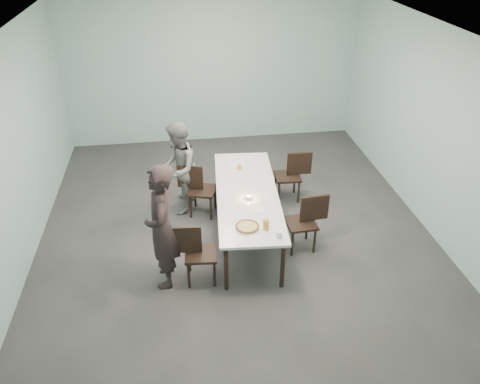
{
  "coord_description": "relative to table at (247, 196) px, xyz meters",
  "views": [
    {
      "loc": [
        -0.79,
        -5.94,
        4.35
      ],
      "look_at": [
        0.0,
        -0.48,
        1.0
      ],
      "focal_mm": 35.0,
      "sensor_mm": 36.0,
      "label": 1
    }
  ],
  "objects": [
    {
      "name": "ground",
      "position": [
        -0.16,
        0.1,
        -0.69
      ],
      "size": [
        7.0,
        7.0,
        0.0
      ],
      "primitive_type": "plane",
      "color": "#333335",
      "rests_on": "ground"
    },
    {
      "name": "room_shell",
      "position": [
        -0.16,
        0.1,
        1.33
      ],
      "size": [
        6.02,
        7.02,
        3.01
      ],
      "color": "#9EC7C3",
      "rests_on": "ground"
    },
    {
      "name": "table",
      "position": [
        0.0,
        0.0,
        0.0
      ],
      "size": [
        1.09,
        2.66,
        0.75
      ],
      "rotation": [
        0.0,
        0.0,
        -0.07
      ],
      "color": "white",
      "rests_on": "ground"
    },
    {
      "name": "chair_near_left",
      "position": [
        -0.85,
        -0.93,
        -0.19
      ],
      "size": [
        0.63,
        0.45,
        0.87
      ],
      "rotation": [
        0.0,
        0.0,
        -0.08
      ],
      "color": "black",
      "rests_on": "ground"
    },
    {
      "name": "chair_far_left",
      "position": [
        -0.7,
        0.71,
        -0.19
      ],
      "size": [
        0.65,
        0.53,
        0.87
      ],
      "rotation": [
        0.0,
        0.0,
        -0.3
      ],
      "color": "black",
      "rests_on": "ground"
    },
    {
      "name": "chair_near_right",
      "position": [
        0.8,
        -0.44,
        -0.19
      ],
      "size": [
        0.62,
        0.45,
        0.87
      ],
      "rotation": [
        0.0,
        0.0,
        3.21
      ],
      "color": "black",
      "rests_on": "ground"
    },
    {
      "name": "chair_far_right",
      "position": [
        0.93,
        0.94,
        -0.19
      ],
      "size": [
        0.62,
        0.43,
        0.87
      ],
      "rotation": [
        0.0,
        0.0,
        3.11
      ],
      "color": "black",
      "rests_on": "ground"
    },
    {
      "name": "diner_near",
      "position": [
        -1.24,
        -0.89,
        0.18
      ],
      "size": [
        0.43,
        0.65,
        1.75
      ],
      "primitive_type": "imported",
      "rotation": [
        0.0,
        0.0,
        -1.59
      ],
      "color": "black",
      "rests_on": "ground"
    },
    {
      "name": "diner_far",
      "position": [
        -0.98,
        0.86,
        0.08
      ],
      "size": [
        0.68,
        0.82,
        1.55
      ],
      "primitive_type": "imported",
      "rotation": [
        0.0,
        0.0,
        -1.7
      ],
      "color": "gray",
      "rests_on": "ground"
    },
    {
      "name": "pizza",
      "position": [
        -0.14,
        -0.88,
        0.08
      ],
      "size": [
        0.34,
        0.34,
        0.04
      ],
      "color": "white",
      "rests_on": "table"
    },
    {
      "name": "side_plate",
      "position": [
        0.11,
        -0.5,
        0.06
      ],
      "size": [
        0.18,
        0.18,
        0.01
      ],
      "primitive_type": "cylinder",
      "color": "white",
      "rests_on": "table"
    },
    {
      "name": "beer_glass",
      "position": [
        0.1,
        -0.95,
        0.13
      ],
      "size": [
        0.08,
        0.08,
        0.15
      ],
      "primitive_type": "cylinder",
      "color": "gold",
      "rests_on": "table"
    },
    {
      "name": "water_tumbler",
      "position": [
        0.23,
        -1.14,
        0.1
      ],
      "size": [
        0.08,
        0.08,
        0.09
      ],
      "primitive_type": "cylinder",
      "color": "silver",
      "rests_on": "table"
    },
    {
      "name": "tealight",
      "position": [
        -0.01,
        -0.18,
        0.08
      ],
      "size": [
        0.06,
        0.06,
        0.05
      ],
      "color": "silver",
      "rests_on": "table"
    },
    {
      "name": "amber_tumbler",
      "position": [
        -0.01,
        0.73,
        0.1
      ],
      "size": [
        0.07,
        0.07,
        0.08
      ],
      "primitive_type": "cylinder",
      "color": "gold",
      "rests_on": "table"
    },
    {
      "name": "menu",
      "position": [
        -0.04,
        0.9,
        0.06
      ],
      "size": [
        0.32,
        0.24,
        0.01
      ],
      "primitive_type": "cube",
      "rotation": [
        0.0,
        0.0,
        -0.07
      ],
      "color": "silver",
      "rests_on": "table"
    }
  ]
}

